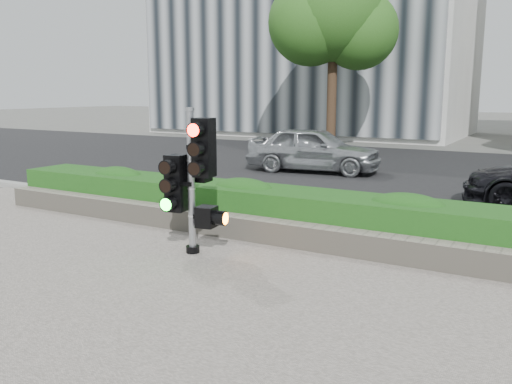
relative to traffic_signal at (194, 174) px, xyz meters
The scene contains 8 objects.
ground 1.78m from the traffic_signal, 42.52° to the right, with size 120.00×120.00×0.00m, color #51514C.
road 9.20m from the traffic_signal, 83.64° to the left, with size 60.00×13.00×0.02m, color black.
curb 2.67m from the traffic_signal, 65.53° to the left, with size 60.00×0.25×0.12m, color gray.
stone_wall 1.69m from the traffic_signal, 43.88° to the left, with size 12.00×0.32×0.34m, color gray.
hedge 2.06m from the traffic_signal, 58.06° to the left, with size 12.00×1.00×0.68m, color #358127.
tree_left 14.61m from the traffic_signal, 104.43° to the left, with size 4.61×4.03×7.34m.
traffic_signal is the anchor object (origin of this frame).
car_silver 8.25m from the traffic_signal, 102.32° to the left, with size 1.50×3.73×1.27m, color #A7AAAE.
Camera 1 is at (3.36, -5.00, 2.25)m, focal length 38.00 mm.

